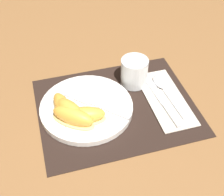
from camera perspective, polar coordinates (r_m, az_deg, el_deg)
ground_plane at (r=0.83m, az=0.79°, el=-1.65°), size 3.00×3.00×0.00m
placemat at (r=0.83m, az=0.79°, el=-1.56°), size 0.41×0.33×0.00m
plate at (r=0.82m, az=-4.68°, el=-1.76°), size 0.24×0.24×0.02m
juice_glass at (r=0.88m, az=4.08°, el=4.55°), size 0.08×0.08×0.08m
napkin at (r=0.86m, az=9.68°, el=-0.11°), size 0.10×0.23×0.00m
knife at (r=0.85m, az=9.12°, el=-0.39°), size 0.03×0.21×0.01m
spoon at (r=0.88m, az=9.44°, el=1.91°), size 0.04×0.18×0.01m
fork at (r=0.81m, az=-3.60°, el=-0.88°), size 0.15×0.15×0.00m
citrus_wedge_0 at (r=0.79m, az=-8.75°, el=-1.98°), size 0.06×0.11×0.04m
citrus_wedge_1 at (r=0.77m, az=-7.62°, el=-2.41°), size 0.09×0.11×0.05m
citrus_wedge_2 at (r=0.76m, az=-7.13°, el=-3.47°), size 0.11×0.10×0.05m
citrus_wedge_3 at (r=0.76m, az=-5.09°, el=-3.23°), size 0.11×0.07×0.04m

